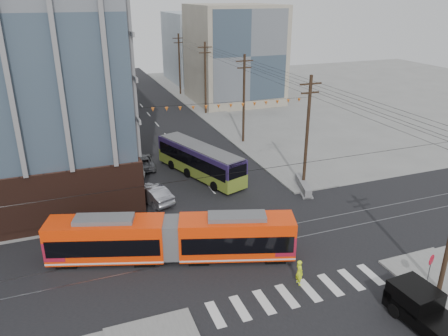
{
  "coord_description": "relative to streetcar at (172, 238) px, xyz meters",
  "views": [
    {
      "loc": [
        -12.44,
        -22.6,
        17.75
      ],
      "look_at": [
        -0.62,
        8.73,
        4.26
      ],
      "focal_mm": 35.0,
      "sensor_mm": 36.0,
      "label": 1
    }
  ],
  "objects": [
    {
      "name": "bg_bldg_nw_far",
      "position": [
        -7.52,
        68.38,
        8.34
      ],
      "size": [
        16.0,
        18.0,
        20.0
      ],
      "primitive_type": "cube",
      "color": "gray",
      "rests_on": "ground"
    },
    {
      "name": "parked_car_grey",
      "position": [
        1.33,
        18.27,
        -0.97
      ],
      "size": [
        2.59,
        5.14,
        1.4
      ],
      "primitive_type": "imported",
      "rotation": [
        0.0,
        0.0,
        3.09
      ],
      "color": "#525458",
      "rests_on": "ground"
    },
    {
      "name": "utility_pole_far",
      "position": [
        14.98,
        52.38,
        3.84
      ],
      "size": [
        0.3,
        0.3,
        11.0
      ],
      "primitive_type": "cylinder",
      "color": "black",
      "rests_on": "ground"
    },
    {
      "name": "parked_car_white",
      "position": [
        0.44,
        16.77,
        -1.02
      ],
      "size": [
        2.72,
        4.68,
        1.28
      ],
      "primitive_type": "imported",
      "rotation": [
        0.0,
        0.0,
        2.92
      ],
      "color": "white",
      "rests_on": "ground"
    },
    {
      "name": "ground",
      "position": [
        6.48,
        -3.62,
        -1.66
      ],
      "size": [
        160.0,
        160.0,
        0.0
      ],
      "primitive_type": "plane",
      "color": "slate"
    },
    {
      "name": "bg_bldg_ne_far",
      "position": [
        24.48,
        64.38,
        5.34
      ],
      "size": [
        16.0,
        16.0,
        14.0
      ],
      "primitive_type": "cube",
      "color": "#8C99A5",
      "rests_on": "ground"
    },
    {
      "name": "parked_car_silver",
      "position": [
        0.61,
        9.58,
        -0.86
      ],
      "size": [
        3.25,
        5.17,
        1.61
      ],
      "primitive_type": "imported",
      "rotation": [
        0.0,
        0.0,
        3.49
      ],
      "color": "#9C9DA6",
      "rests_on": "ground"
    },
    {
      "name": "pickup_truck",
      "position": [
        11.82,
        -12.45,
        -0.65
      ],
      "size": [
        2.59,
        6.14,
        2.03
      ],
      "primitive_type": null,
      "rotation": [
        0.0,
        0.0,
        0.08
      ],
      "color": "black",
      "rests_on": "ground"
    },
    {
      "name": "pedestrian",
      "position": [
        6.99,
        -5.76,
        -0.77
      ],
      "size": [
        0.44,
        0.66,
        1.79
      ],
      "primitive_type": "imported",
      "rotation": [
        0.0,
        0.0,
        1.59
      ],
      "color": "#E0FF1F",
      "rests_on": "ground"
    },
    {
      "name": "jersey_barrier",
      "position": [
        14.78,
        7.07,
        -1.23
      ],
      "size": [
        2.22,
        4.45,
        0.87
      ],
      "primitive_type": "cube",
      "rotation": [
        0.0,
        0.0,
        -0.3
      ],
      "color": "gray",
      "rests_on": "ground"
    },
    {
      "name": "streetcar",
      "position": [
        0.0,
        0.0,
        0.0
      ],
      "size": [
        17.15,
        7.71,
        3.33
      ],
      "primitive_type": null,
      "rotation": [
        0.0,
        0.0,
        -0.32
      ],
      "color": "#FB3506",
      "rests_on": "ground"
    },
    {
      "name": "bg_bldg_ne_near",
      "position": [
        22.48,
        44.38,
        6.34
      ],
      "size": [
        14.0,
        14.0,
        16.0
      ],
      "primitive_type": "cube",
      "color": "gray",
      "rests_on": "ground"
    },
    {
      "name": "stop_sign",
      "position": [
        14.36,
        -9.16,
        -0.45
      ],
      "size": [
        0.96,
        0.96,
        2.43
      ],
      "primitive_type": null,
      "rotation": [
        0.0,
        0.0,
        0.4
      ],
      "color": "red",
      "rests_on": "ground"
    },
    {
      "name": "bg_bldg_nw_near",
      "position": [
        -10.52,
        48.38,
        7.34
      ],
      "size": [
        18.0,
        16.0,
        18.0
      ],
      "primitive_type": "cube",
      "color": "#8C99A5",
      "rests_on": "ground"
    },
    {
      "name": "city_bus",
      "position": [
        6.53,
        13.92,
        0.0
      ],
      "size": [
        6.3,
        11.95,
        3.34
      ],
      "primitive_type": null,
      "rotation": [
        0.0,
        0.0,
        0.34
      ],
      "color": "#2B1D4D",
      "rests_on": "ground"
    }
  ]
}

